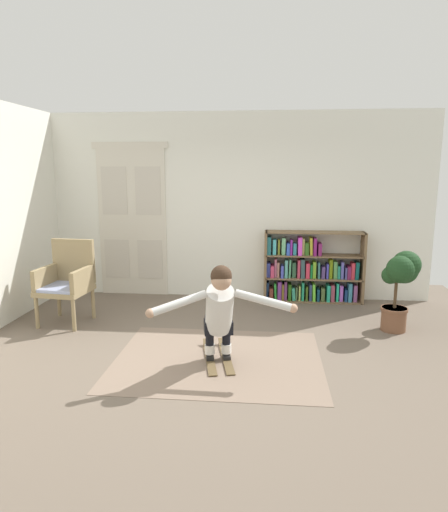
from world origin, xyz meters
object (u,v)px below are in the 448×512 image
object	(u,v)px
bookshelf	(310,271)
skis_pair	(218,356)
person_skier	(220,308)
wicker_chair	(67,280)
potted_plant	(401,279)

from	to	relation	value
bookshelf	skis_pair	bearing A→B (deg)	-117.15
bookshelf	person_skier	xyz separation A→B (m)	(-1.14, -2.53, 0.17)
person_skier	wicker_chair	bearing A→B (deg)	150.42
potted_plant	skis_pair	distance (m)	2.51
bookshelf	wicker_chair	distance (m)	3.56
wicker_chair	potted_plant	xyz separation A→B (m)	(4.32, 0.02, 0.11)
bookshelf	wicker_chair	xyz separation A→B (m)	(-3.32, -1.29, 0.10)
person_skier	bookshelf	bearing A→B (deg)	65.79
bookshelf	skis_pair	size ratio (longest dim) A/B	1.69
wicker_chair	potted_plant	size ratio (longest dim) A/B	1.06
wicker_chair	person_skier	world-z (taller)	person_skier
potted_plant	skis_pair	size ratio (longest dim) A/B	1.16
wicker_chair	potted_plant	bearing A→B (deg)	0.30
bookshelf	skis_pair	world-z (taller)	bookshelf
person_skier	skis_pair	bearing A→B (deg)	101.93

